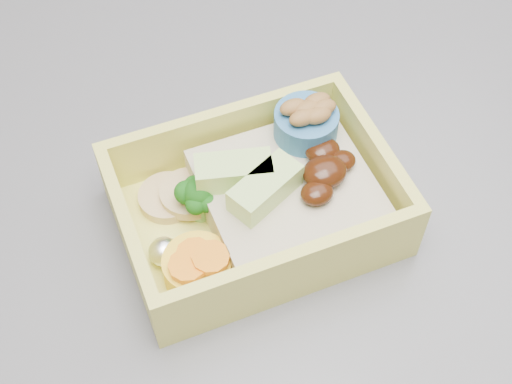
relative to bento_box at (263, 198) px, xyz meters
name	(u,v)px	position (x,y,z in m)	size (l,w,h in m)	color
bento_box	(263,198)	(0.00, 0.00, 0.00)	(0.18, 0.13, 0.07)	#E3DF5E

